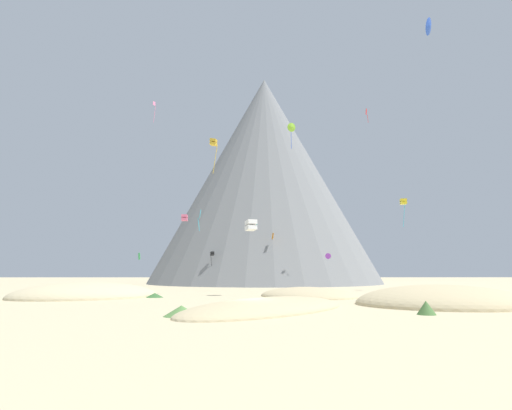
{
  "coord_description": "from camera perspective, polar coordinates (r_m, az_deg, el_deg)",
  "views": [
    {
      "loc": [
        -0.06,
        -36.86,
        3.4
      ],
      "look_at": [
        1.14,
        47.62,
        16.4
      ],
      "focal_mm": 30.16,
      "sensor_mm": 36.0,
      "label": 1
    }
  ],
  "objects": [
    {
      "name": "dune_back_low",
      "position": [
        59.67,
        6.87,
        -11.95
      ],
      "size": [
        16.78,
        18.95,
        2.51
      ],
      "primitive_type": "ellipsoid",
      "rotation": [
        0.0,
        0.0,
        1.93
      ],
      "color": "#C6B284",
      "rests_on": "ground_plane"
    },
    {
      "name": "rock_massif",
      "position": [
        124.38,
        0.97,
        2.62
      ],
      "size": [
        89.06,
        89.06,
        60.55
      ],
      "color": "slate",
      "rests_on": "ground_plane"
    },
    {
      "name": "kite_cyan_low",
      "position": [
        66.09,
        -7.45,
        -1.42
      ],
      "size": [
        0.54,
        1.15,
        3.24
      ],
      "rotation": [
        0.0,
        0.0,
        0.97
      ],
      "color": "#33BCDB"
    },
    {
      "name": "kite_black_low",
      "position": [
        95.85,
        -5.83,
        -6.46
      ],
      "size": [
        1.0,
        1.03,
        3.24
      ],
      "rotation": [
        0.0,
        0.0,
        0.43
      ],
      "color": "black"
    },
    {
      "name": "bush_low_patch",
      "position": [
        58.46,
        -13.29,
        -11.57
      ],
      "size": [
        2.34,
        2.34,
        0.58
      ],
      "primitive_type": "cone",
      "rotation": [
        0.0,
        0.0,
        1.55
      ],
      "color": "#386633",
      "rests_on": "ground_plane"
    },
    {
      "name": "kite_gold_mid",
      "position": [
        63.84,
        -5.65,
        8.19
      ],
      "size": [
        1.15,
        1.11,
        5.32
      ],
      "rotation": [
        0.0,
        0.0,
        4.47
      ],
      "color": "gold"
    },
    {
      "name": "bush_far_right",
      "position": [
        37.21,
        21.64,
        -12.54
      ],
      "size": [
        2.05,
        2.05,
        1.09
      ],
      "primitive_type": "cone",
      "rotation": [
        0.0,
        0.0,
        2.61
      ],
      "color": "#477238",
      "rests_on": "ground_plane"
    },
    {
      "name": "kite_pink_high",
      "position": [
        86.64,
        -13.33,
        12.35
      ],
      "size": [
        0.5,
        0.61,
        4.29
      ],
      "rotation": [
        0.0,
        0.0,
        0.06
      ],
      "color": "pink"
    },
    {
      "name": "dune_midground",
      "position": [
        48.34,
        23.39,
        -12.08
      ],
      "size": [
        19.68,
        18.75,
        4.07
      ],
      "primitive_type": "ellipsoid",
      "rotation": [
        0.0,
        0.0,
        1.39
      ],
      "color": "#C6B284",
      "rests_on": "ground_plane"
    },
    {
      "name": "kite_red_high",
      "position": [
        98.31,
        14.46,
        11.71
      ],
      "size": [
        0.59,
        0.52,
        3.18
      ],
      "rotation": [
        0.0,
        0.0,
        3.37
      ],
      "color": "red"
    },
    {
      "name": "dune_foreground_left",
      "position": [
        38.47,
        1.63,
        -13.81
      ],
      "size": [
        19.96,
        22.33,
        2.23
      ],
      "primitive_type": "ellipsoid",
      "rotation": [
        0.0,
        0.0,
        0.92
      ],
      "color": "#C6B284",
      "rests_on": "ground_plane"
    },
    {
      "name": "kite_green_low",
      "position": [
        92.93,
        -15.24,
        -6.58
      ],
      "size": [
        0.8,
        1.03,
        1.52
      ],
      "rotation": [
        0.0,
        0.0,
        1.36
      ],
      "color": "green"
    },
    {
      "name": "dune_foreground_right",
      "position": [
        61.37,
        -21.65,
        -11.32
      ],
      "size": [
        23.59,
        22.43,
        3.95
      ],
      "primitive_type": "ellipsoid",
      "rotation": [
        0.0,
        0.0,
        2.18
      ],
      "color": "#CCBA8E",
      "rests_on": "ground_plane"
    },
    {
      "name": "kite_teal_low",
      "position": [
        88.4,
        -0.03,
        -2.84
      ],
      "size": [
        0.58,
        0.45,
        0.96
      ],
      "rotation": [
        0.0,
        0.0,
        5.17
      ],
      "color": "teal"
    },
    {
      "name": "kite_blue_high",
      "position": [
        72.06,
        22.01,
        21.1
      ],
      "size": [
        2.24,
        2.56,
        2.49
      ],
      "rotation": [
        0.0,
        0.0,
        0.93
      ],
      "color": "blue"
    },
    {
      "name": "kite_yellow_mid",
      "position": [
        81.85,
        18.96,
        0.39
      ],
      "size": [
        1.08,
        1.08,
        5.11
      ],
      "rotation": [
        0.0,
        0.0,
        6.22
      ],
      "color": "yellow"
    },
    {
      "name": "kite_white_low",
      "position": [
        61.17,
        -0.66,
        -2.69
      ],
      "size": [
        1.83,
        1.87,
        1.55
      ],
      "rotation": [
        0.0,
        0.0,
        3.54
      ],
      "color": "white"
    },
    {
      "name": "kite_rainbow_low",
      "position": [
        83.16,
        -9.45,
        -1.68
      ],
      "size": [
        1.12,
        1.16,
        1.21
      ],
      "rotation": [
        0.0,
        0.0,
        3.13
      ],
      "color": "#E5668C"
    },
    {
      "name": "bush_mid_center",
      "position": [
        34.01,
        -9.87,
        -13.67
      ],
      "size": [
        3.86,
        3.86,
        0.81
      ],
      "primitive_type": "cone",
      "rotation": [
        0.0,
        0.0,
        5.53
      ],
      "color": "#568442",
      "rests_on": "ground_plane"
    },
    {
      "name": "kite_lime_high",
      "position": [
        77.22,
        4.76,
        10.18
      ],
      "size": [
        1.65,
        1.07,
        4.75
      ],
      "rotation": [
        0.0,
        0.0,
        0.41
      ],
      "color": "#8CD133"
    },
    {
      "name": "kite_violet_low",
      "position": [
        91.07,
        9.53,
        -6.68
      ],
      "size": [
        1.24,
        0.54,
        1.22
      ],
      "rotation": [
        0.0,
        0.0,
        3.05
      ],
      "color": "purple"
    },
    {
      "name": "kite_orange_low",
      "position": [
        94.68,
        2.24,
        -4.14
      ],
      "size": [
        0.45,
        1.19,
        1.57
      ],
      "rotation": [
        0.0,
        0.0,
        0.98
      ],
      "color": "orange"
    },
    {
      "name": "ground_plane",
      "position": [
        37.01,
        -0.74,
        -14.02
      ],
      "size": [
        400.0,
        400.0,
        0.0
      ],
      "primitive_type": "plane",
      "color": "#CCBA8E"
    }
  ]
}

